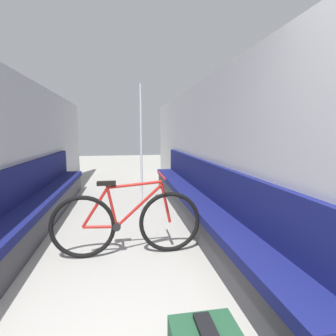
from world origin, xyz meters
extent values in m
cube|color=#B2B2B7|center=(-1.39, 3.31, 1.10)|extent=(0.10, 9.82, 2.21)
cube|color=#B2B2B7|center=(1.39, 3.31, 1.10)|extent=(0.10, 9.82, 2.21)
cube|color=#3D3D42|center=(-1.13, 3.09, 0.17)|extent=(0.35, 5.57, 0.34)
cube|color=navy|center=(-1.13, 3.09, 0.39)|extent=(0.41, 5.57, 0.10)
cube|color=navy|center=(-1.31, 3.09, 0.69)|extent=(0.07, 5.57, 0.50)
cube|color=#3D3D42|center=(1.13, 3.09, 0.17)|extent=(0.35, 5.57, 0.34)
cube|color=navy|center=(1.13, 3.09, 0.39)|extent=(0.41, 5.57, 0.10)
cube|color=navy|center=(1.31, 3.09, 0.69)|extent=(0.07, 5.57, 0.50)
torus|color=black|center=(-0.38, 2.19, 0.35)|extent=(0.71, 0.05, 0.71)
torus|color=black|center=(0.59, 2.19, 0.35)|extent=(0.71, 0.05, 0.71)
cylinder|color=#B21E19|center=(-0.19, 2.19, 0.34)|extent=(0.36, 0.03, 0.05)
cylinder|color=#B21E19|center=(-0.24, 2.19, 0.56)|extent=(0.29, 0.03, 0.43)
cylinder|color=#B21E19|center=(-0.06, 2.19, 0.58)|extent=(0.13, 0.03, 0.50)
cylinder|color=#B21E19|center=(0.24, 2.19, 0.56)|extent=(0.53, 0.03, 0.48)
cylinder|color=#B21E19|center=(0.19, 2.19, 0.81)|extent=(0.60, 0.03, 0.08)
cylinder|color=#B21E19|center=(0.54, 2.19, 0.58)|extent=(0.13, 0.03, 0.46)
cylinder|color=black|center=(-0.01, 2.19, 0.34)|extent=(0.09, 0.06, 0.09)
cube|color=black|center=(-0.11, 2.19, 0.83)|extent=(0.20, 0.07, 0.04)
cylinder|color=#B21E19|center=(0.49, 2.19, 0.90)|extent=(0.02, 0.46, 0.02)
cylinder|color=gray|center=(0.39, 3.89, 0.01)|extent=(0.08, 0.08, 0.01)
cylinder|color=silver|center=(0.39, 3.89, 1.09)|extent=(0.04, 0.04, 2.19)
camera|label=1|loc=(0.08, -0.66, 1.38)|focal=28.00mm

